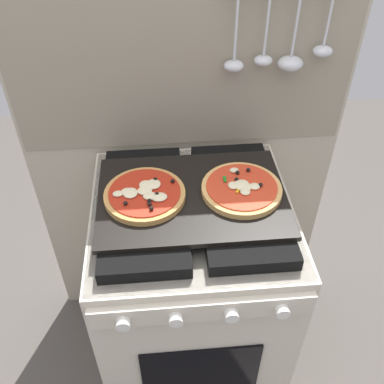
{
  "coord_description": "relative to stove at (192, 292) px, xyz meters",
  "views": [
    {
      "loc": [
        -0.08,
        -0.94,
        1.77
      ],
      "look_at": [
        0.0,
        0.0,
        0.93
      ],
      "focal_mm": 41.42,
      "sensor_mm": 36.0,
      "label": 1
    }
  ],
  "objects": [
    {
      "name": "ground_plane",
      "position": [
        0.0,
        0.0,
        -0.45
      ],
      "size": [
        4.0,
        4.0,
        0.0
      ],
      "primitive_type": "plane",
      "color": "#4C4742"
    },
    {
      "name": "kitchen_backsplash",
      "position": [
        0.0,
        0.34,
        0.34
      ],
      "size": [
        1.1,
        0.09,
        1.55
      ],
      "color": "#B2A893",
      "rests_on": "ground_plane"
    },
    {
      "name": "stove",
      "position": [
        0.0,
        0.0,
        0.0
      ],
      "size": [
        0.6,
        0.64,
        0.9
      ],
      "color": "beige",
      "rests_on": "ground_plane"
    },
    {
      "name": "baking_tray",
      "position": [
        0.0,
        0.0,
        0.46
      ],
      "size": [
        0.54,
        0.38,
        0.02
      ],
      "primitive_type": "cube",
      "color": "black",
      "rests_on": "stove"
    },
    {
      "name": "pizza_left",
      "position": [
        -0.13,
        0.0,
        0.48
      ],
      "size": [
        0.23,
        0.23,
        0.03
      ],
      "color": "#C18947",
      "rests_on": "baking_tray"
    },
    {
      "name": "pizza_right",
      "position": [
        0.14,
        0.01,
        0.48
      ],
      "size": [
        0.23,
        0.23,
        0.03
      ],
      "color": "tan",
      "rests_on": "baking_tray"
    }
  ]
}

